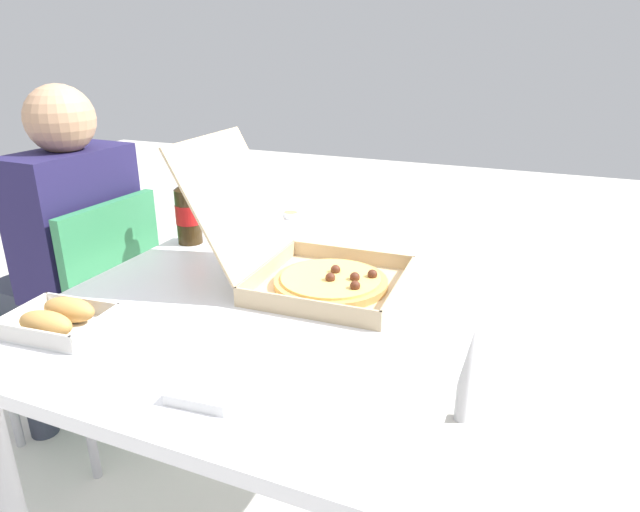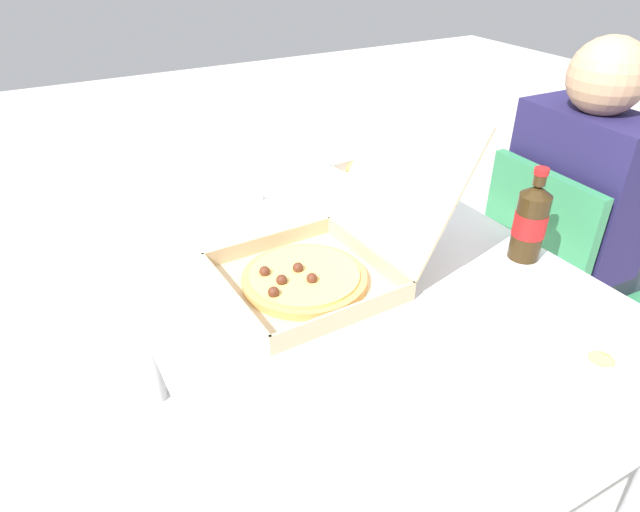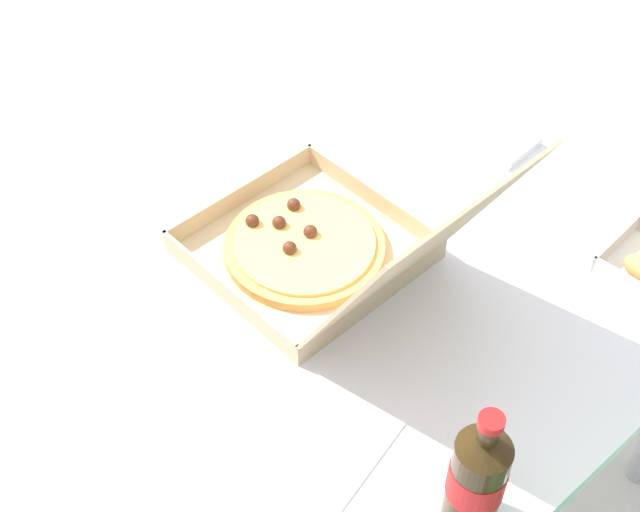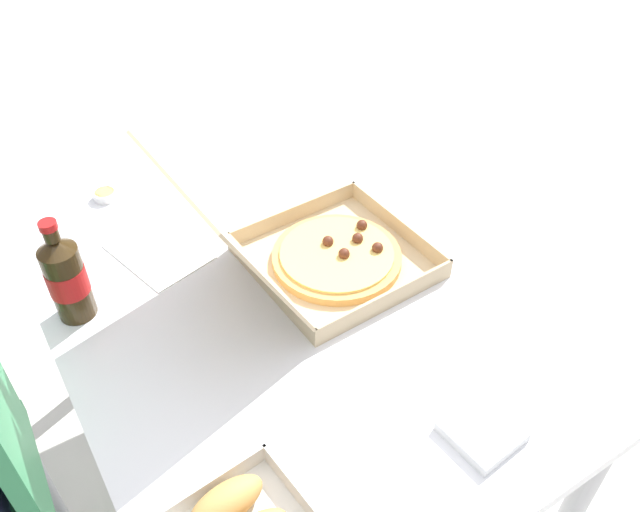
# 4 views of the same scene
# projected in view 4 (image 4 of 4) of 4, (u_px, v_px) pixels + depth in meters

# --- Properties ---
(ground_plane) EXTENTS (10.00, 10.00, 0.00)m
(ground_plane) POSITION_uv_depth(u_px,v_px,m) (295.00, 462.00, 1.79)
(ground_plane) COLOR beige
(dining_table) EXTENTS (1.26, 0.92, 0.70)m
(dining_table) POSITION_uv_depth(u_px,v_px,m) (287.00, 303.00, 1.37)
(dining_table) COLOR white
(dining_table) RESTS_ON ground_plane
(pizza_box_open) EXTENTS (0.36, 0.51, 0.35)m
(pizza_box_open) POSITION_uv_depth(u_px,v_px,m) (318.00, 253.00, 1.31)
(pizza_box_open) COLOR tan
(pizza_box_open) RESTS_ON dining_table
(cola_bottle) EXTENTS (0.07, 0.07, 0.22)m
(cola_bottle) POSITION_uv_depth(u_px,v_px,m) (66.00, 277.00, 1.19)
(cola_bottle) COLOR #33230F
(cola_bottle) RESTS_ON dining_table
(paper_menu) EXTENTS (0.24, 0.20, 0.00)m
(paper_menu) POSITION_uv_depth(u_px,v_px,m) (159.00, 252.00, 1.38)
(paper_menu) COLOR white
(paper_menu) RESTS_ON dining_table
(napkin_pile) EXTENTS (0.12, 0.12, 0.02)m
(napkin_pile) POSITION_uv_depth(u_px,v_px,m) (482.00, 431.00, 1.04)
(napkin_pile) COLOR white
(napkin_pile) RESTS_ON dining_table
(dipping_sauce_cup) EXTENTS (0.06, 0.06, 0.02)m
(dipping_sauce_cup) POSITION_uv_depth(u_px,v_px,m) (105.00, 195.00, 1.52)
(dipping_sauce_cup) COLOR white
(dipping_sauce_cup) RESTS_ON dining_table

